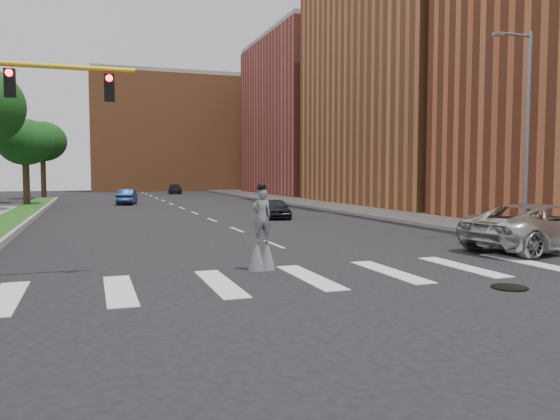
{
  "coord_description": "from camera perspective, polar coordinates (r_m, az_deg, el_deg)",
  "views": [
    {
      "loc": [
        -7.05,
        -13.06,
        2.97
      ],
      "look_at": [
        -1.11,
        4.05,
        1.7
      ],
      "focal_mm": 35.0,
      "sensor_mm": 36.0,
      "label": 1
    }
  ],
  "objects": [
    {
      "name": "ground_plane",
      "position": [
        15.13,
        9.1,
        -7.35
      ],
      "size": [
        160.0,
        160.0,
        0.0
      ],
      "primitive_type": "plane",
      "color": "black",
      "rests_on": "ground"
    },
    {
      "name": "grass_median",
      "position": [
        33.48,
        -26.73,
        -1.3
      ],
      "size": [
        2.0,
        60.0,
        0.25
      ],
      "primitive_type": "cube",
      "color": "#1C4A15",
      "rests_on": "ground"
    },
    {
      "name": "median_curb",
      "position": [
        33.35,
        -24.95,
        -1.24
      ],
      "size": [
        0.2,
        60.0,
        0.28
      ],
      "primitive_type": "cube",
      "color": "gray",
      "rests_on": "ground"
    },
    {
      "name": "sidewalk_right",
      "position": [
        42.88,
        8.0,
        0.12
      ],
      "size": [
        5.0,
        90.0,
        0.18
      ],
      "primitive_type": "cube",
      "color": "slate",
      "rests_on": "ground"
    },
    {
      "name": "manhole",
      "position": [
        15.23,
        22.85,
        -7.47
      ],
      "size": [
        0.9,
        0.9,
        0.04
      ],
      "primitive_type": "cylinder",
      "color": "black",
      "rests_on": "ground"
    },
    {
      "name": "building_mid",
      "position": [
        52.72,
        15.05,
        13.73
      ],
      "size": [
        16.0,
        22.0,
        24.0
      ],
      "primitive_type": "cube",
      "color": "#A96135",
      "rests_on": "ground"
    },
    {
      "name": "building_far",
      "position": [
        73.42,
        4.29,
        9.49
      ],
      "size": [
        16.0,
        22.0,
        20.0
      ],
      "primitive_type": "cube",
      "color": "#A7493D",
      "rests_on": "ground"
    },
    {
      "name": "building_backdrop",
      "position": [
        92.19,
        -11.09,
        7.68
      ],
      "size": [
        26.0,
        14.0,
        18.0
      ],
      "primitive_type": "cube",
      "color": "#A96135",
      "rests_on": "ground"
    },
    {
      "name": "streetlight",
      "position": [
        26.25,
        24.3,
        7.86
      ],
      "size": [
        2.05,
        0.2,
        9.0
      ],
      "color": "slate",
      "rests_on": "ground"
    },
    {
      "name": "stilt_performer",
      "position": [
        16.46,
        -1.93,
        -2.84
      ],
      "size": [
        0.84,
        0.53,
        2.65
      ],
      "rotation": [
        0.0,
        0.0,
        3.17
      ],
      "color": "#342315",
      "rests_on": "ground"
    },
    {
      "name": "suv_crossing",
      "position": [
        22.8,
        25.72,
        -1.63
      ],
      "size": [
        6.74,
        3.81,
        1.78
      ],
      "primitive_type": "imported",
      "rotation": [
        0.0,
        0.0,
        1.71
      ],
      "color": "#B8B6AE",
      "rests_on": "ground"
    },
    {
      "name": "car_near",
      "position": [
        34.88,
        -0.41,
        0.16
      ],
      "size": [
        2.02,
        3.89,
        1.26
      ],
      "primitive_type": "imported",
      "rotation": [
        0.0,
        0.0,
        -0.15
      ],
      "color": "black",
      "rests_on": "ground"
    },
    {
      "name": "car_mid",
      "position": [
        51.88,
        -15.69,
        1.34
      ],
      "size": [
        2.2,
        4.4,
        1.38
      ],
      "primitive_type": "imported",
      "rotation": [
        0.0,
        0.0,
        2.96
      ],
      "color": "navy",
      "rests_on": "ground"
    },
    {
      "name": "car_far",
      "position": [
        75.81,
        -10.91,
        2.17
      ],
      "size": [
        2.39,
        4.62,
        1.28
      ],
      "primitive_type": "imported",
      "rotation": [
        0.0,
        0.0,
        -0.14
      ],
      "color": "black",
      "rests_on": "ground"
    },
    {
      "name": "tree_6",
      "position": [
        50.75,
        -25.1,
        6.4
      ],
      "size": [
        4.57,
        4.57,
        7.42
      ],
      "color": "#342315",
      "rests_on": "ground"
    },
    {
      "name": "tree_7",
      "position": [
        65.7,
        -23.58,
        6.54
      ],
      "size": [
        5.17,
        5.17,
        8.51
      ],
      "color": "#342315",
      "rests_on": "ground"
    }
  ]
}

